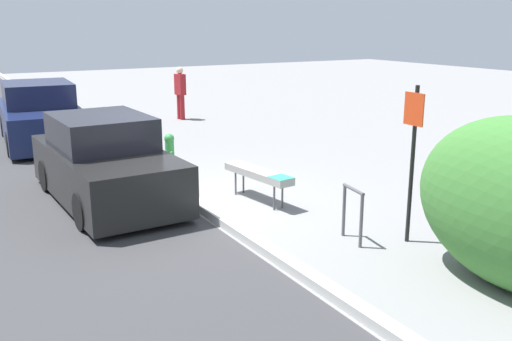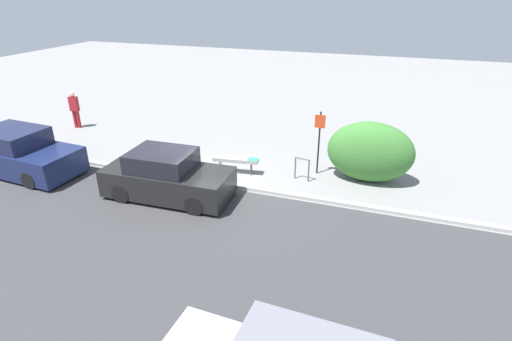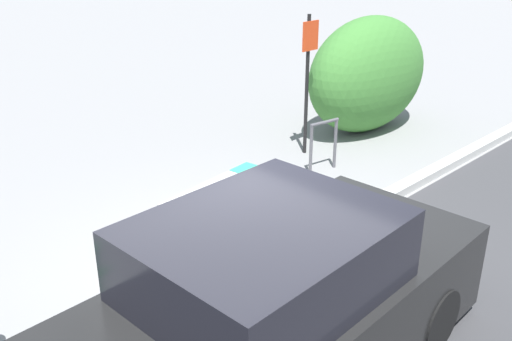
{
  "view_description": "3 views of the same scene",
  "coord_description": "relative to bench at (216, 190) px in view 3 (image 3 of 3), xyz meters",
  "views": [
    {
      "loc": [
        9.09,
        -3.82,
        3.15
      ],
      "look_at": [
        0.58,
        1.05,
        0.59
      ],
      "focal_mm": 40.0,
      "sensor_mm": 36.0,
      "label": 1
    },
    {
      "loc": [
        5.55,
        -11.05,
        6.21
      ],
      "look_at": [
        1.75,
        -0.12,
        0.82
      ],
      "focal_mm": 28.0,
      "sensor_mm": 36.0,
      "label": 2
    },
    {
      "loc": [
        -3.6,
        -3.85,
        3.51
      ],
      "look_at": [
        0.66,
        0.49,
        0.93
      ],
      "focal_mm": 40.0,
      "sensor_mm": 36.0,
      "label": 3
    }
  ],
  "objects": [
    {
      "name": "ground_plane",
      "position": [
        -0.56,
        -1.11,
        -0.51
      ],
      "size": [
        60.0,
        60.0,
        0.0
      ],
      "primitive_type": "plane",
      "color": "gray"
    },
    {
      "name": "curb",
      "position": [
        -0.56,
        -1.11,
        -0.44
      ],
      "size": [
        60.0,
        0.2,
        0.13
      ],
      "color": "#B7B7B2",
      "rests_on": "ground_plane"
    },
    {
      "name": "bench",
      "position": [
        0.0,
        0.0,
        0.0
      ],
      "size": [
        1.67,
        0.54,
        0.59
      ],
      "rotation": [
        0.0,
        0.0,
        0.13
      ],
      "color": "#515156",
      "rests_on": "ground_plane"
    },
    {
      "name": "bike_rack",
      "position": [
        2.38,
        0.22,
        -0.0
      ],
      "size": [
        0.55,
        0.14,
        0.83
      ],
      "rotation": [
        0.0,
        0.0,
        -0.16
      ],
      "color": "#515156",
      "rests_on": "ground_plane"
    },
    {
      "name": "sign_post",
      "position": [
        2.78,
        0.92,
        0.88
      ],
      "size": [
        0.36,
        0.08,
        2.3
      ],
      "color": "black",
      "rests_on": "ground_plane"
    },
    {
      "name": "shrub_hedge",
      "position": [
        4.54,
        0.96,
        0.55
      ],
      "size": [
        2.91,
        1.49,
        2.11
      ],
      "color": "#3D7A33",
      "rests_on": "ground_plane"
    },
    {
      "name": "parked_car_near",
      "position": [
        -1.4,
        -2.36,
        0.18
      ],
      "size": [
        4.09,
        1.85,
        1.55
      ],
      "rotation": [
        0.0,
        0.0,
        0.03
      ],
      "color": "black",
      "rests_on": "ground_plane"
    }
  ]
}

